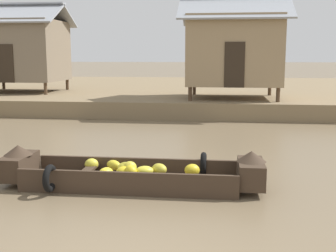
% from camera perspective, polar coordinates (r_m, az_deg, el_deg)
% --- Properties ---
extents(ground_plane, '(300.00, 300.00, 0.00)m').
position_cam_1_polar(ground_plane, '(14.16, 2.21, -1.05)').
color(ground_plane, '#726047').
extents(riverbank_strip, '(160.00, 20.00, 0.70)m').
position_cam_1_polar(riverbank_strip, '(26.80, 4.41, 4.60)').
color(riverbank_strip, '#7F6B4C').
rests_on(riverbank_strip, ground).
extents(banana_boat, '(5.17, 1.87, 0.78)m').
position_cam_1_polar(banana_boat, '(8.50, -4.91, -6.32)').
color(banana_boat, '#3D2D21').
rests_on(banana_boat, ground).
extents(stilt_house_mid_right, '(4.75, 3.87, 4.44)m').
position_cam_1_polar(stilt_house_mid_right, '(23.38, -18.89, 9.56)').
color(stilt_house_mid_right, '#4C3826').
rests_on(stilt_house_mid_right, riverbank_strip).
extents(stilt_house_right, '(4.63, 3.82, 4.40)m').
position_cam_1_polar(stilt_house_right, '(19.09, 8.67, 10.01)').
color(stilt_house_right, '#4C3826').
rests_on(stilt_house_right, riverbank_strip).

